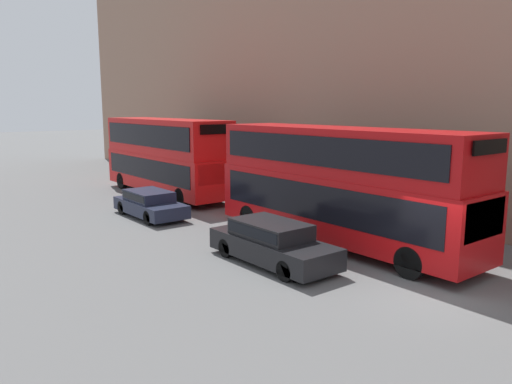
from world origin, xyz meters
TOP-DOWN VIEW (x-y plane):
  - ground_plane at (0.00, 0.00)m, footprint 200.00×200.00m
  - bus_leading at (1.60, 4.90)m, footprint 2.59×11.05m
  - bus_second_in_queue at (1.60, 18.19)m, footprint 2.59×10.54m
  - car_dark_sedan at (-1.80, 4.67)m, footprint 1.80×4.77m
  - car_hatchback at (-1.80, 13.46)m, footprint 1.77×4.33m
  - pedestrian at (3.95, 18.81)m, footprint 0.36×0.36m

SIDE VIEW (x-z plane):
  - ground_plane at x=0.00m, z-range 0.00..0.00m
  - car_hatchback at x=-1.80m, z-range 0.05..1.27m
  - pedestrian at x=3.95m, z-range -0.06..1.49m
  - car_dark_sedan at x=-1.80m, z-range 0.04..1.44m
  - bus_leading at x=1.60m, z-range 0.23..4.55m
  - bus_second_in_queue at x=1.60m, z-range 0.22..4.58m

